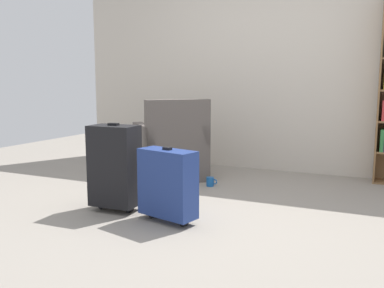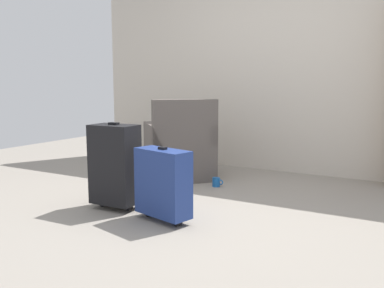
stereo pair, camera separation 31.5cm
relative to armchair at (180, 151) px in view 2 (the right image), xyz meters
The scene contains 6 objects.
ground_plane 1.37m from the armchair, 50.53° to the right, with size 8.98×8.98×0.00m, color gray.
back_wall 1.62m from the armchair, 48.93° to the left, with size 5.13×0.10×2.60m, color beige.
armchair is the anchor object (origin of this frame).
mug 0.62m from the armchair, 15.81° to the right, with size 0.12×0.08×0.10m.
suitcase_navy_blue 1.49m from the armchair, 63.84° to the right, with size 0.50×0.30×0.59m.
suitcase_black 1.27m from the armchair, 84.63° to the right, with size 0.40×0.25×0.74m.
Camera 2 is at (1.55, -2.93, 1.07)m, focal length 38.92 mm.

